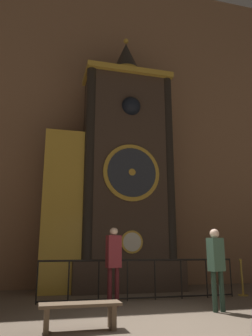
# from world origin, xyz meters

# --- Properties ---
(ground_plane) EXTENTS (28.00, 28.00, 0.00)m
(ground_plane) POSITION_xyz_m (0.00, 0.00, 0.00)
(ground_plane) COLOR brown
(cathedral_back_wall) EXTENTS (24.00, 0.32, 13.10)m
(cathedral_back_wall) POSITION_xyz_m (-0.09, 6.43, 6.54)
(cathedral_back_wall) COLOR #936B4C
(cathedral_back_wall) RESTS_ON ground_plane
(clock_tower) EXTENTS (4.68, 1.79, 9.37)m
(clock_tower) POSITION_xyz_m (0.10, 5.21, 3.75)
(clock_tower) COLOR #423328
(clock_tower) RESTS_ON ground_plane
(railing_fence) EXTENTS (5.45, 0.05, 1.05)m
(railing_fence) POSITION_xyz_m (0.35, 3.14, 0.59)
(railing_fence) COLOR black
(railing_fence) RESTS_ON ground_plane
(visitor_near) EXTENTS (0.37, 0.27, 1.84)m
(visitor_near) POSITION_xyz_m (-0.59, 2.37, 1.11)
(visitor_near) COLOR #461518
(visitor_near) RESTS_ON ground_plane
(visitor_far) EXTENTS (0.39, 0.30, 1.76)m
(visitor_far) POSITION_xyz_m (1.47, 1.12, 1.06)
(visitor_far) COLOR #213427
(visitor_far) RESTS_ON ground_plane
(stanchion_post) EXTENTS (0.28, 0.28, 1.04)m
(stanchion_post) POSITION_xyz_m (3.47, 3.20, 0.34)
(stanchion_post) COLOR #B28E33
(stanchion_post) RESTS_ON ground_plane
(visitor_bench) EXTENTS (1.37, 0.40, 0.44)m
(visitor_bench) POSITION_xyz_m (-1.64, 0.23, 0.32)
(visitor_bench) COLOR brown
(visitor_bench) RESTS_ON ground_plane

